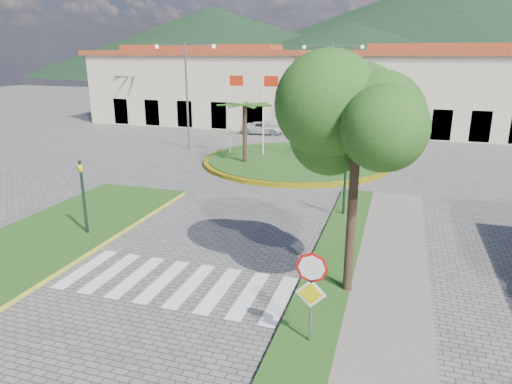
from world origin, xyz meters
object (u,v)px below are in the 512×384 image
(deciduous_tree, at_px, (357,129))
(stop_sign, at_px, (311,284))
(car_dark_b, at_px, (394,139))
(roundabout_island, at_px, (296,160))
(white_van, at_px, (263,128))
(car_dark_a, at_px, (248,122))

(deciduous_tree, bearing_deg, stop_sign, -101.18)
(stop_sign, relative_size, car_dark_b, 0.77)
(roundabout_island, bearing_deg, deciduous_tree, -72.09)
(white_van, height_order, car_dark_b, car_dark_b)
(roundabout_island, xyz_separation_m, car_dark_a, (-7.94, 13.46, 0.41))
(deciduous_tree, bearing_deg, car_dark_b, 88.16)
(deciduous_tree, distance_m, car_dark_a, 33.60)
(stop_sign, xyz_separation_m, deciduous_tree, (0.60, 3.04, 3.38))
(roundabout_island, xyz_separation_m, white_van, (-5.54, 10.50, 0.38))
(roundabout_island, xyz_separation_m, stop_sign, (4.90, -20.04, 1.62))
(car_dark_b, bearing_deg, white_van, 70.42)
(roundabout_island, relative_size, car_dark_a, 3.72)
(car_dark_a, bearing_deg, white_van, -126.91)
(car_dark_b, bearing_deg, deciduous_tree, 170.51)
(deciduous_tree, relative_size, white_van, 1.71)
(roundabout_island, height_order, car_dark_a, roundabout_island)
(deciduous_tree, height_order, car_dark_a, deciduous_tree)
(stop_sign, height_order, white_van, stop_sign)
(stop_sign, distance_m, car_dark_b, 28.10)
(car_dark_b, bearing_deg, stop_sign, 169.49)
(car_dark_a, distance_m, car_dark_b, 15.25)
(roundabout_island, bearing_deg, car_dark_b, 51.79)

